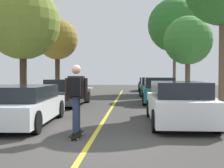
# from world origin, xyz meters

# --- Properties ---
(ground) EXTENTS (80.00, 80.00, 0.00)m
(ground) POSITION_xyz_m (0.00, 0.00, 0.00)
(ground) COLOR #3D3A38
(center_line) EXTENTS (0.12, 39.20, 0.01)m
(center_line) POSITION_xyz_m (0.00, 4.00, 0.00)
(center_line) COLOR gold
(center_line) RESTS_ON ground
(parked_car_left_nearest) EXTENTS (2.00, 4.64, 1.24)m
(parked_car_left_nearest) POSITION_xyz_m (-2.46, 2.80, 0.62)
(parked_car_left_nearest) COLOR white
(parked_car_left_nearest) RESTS_ON ground
(parked_car_left_near) EXTENTS (2.04, 4.60, 1.35)m
(parked_car_left_near) POSITION_xyz_m (-2.46, 8.85, 0.65)
(parked_car_left_near) COLOR #38383D
(parked_car_left_near) RESTS_ON ground
(parked_car_right_nearest) EXTENTS (1.87, 4.54, 1.36)m
(parked_car_right_nearest) POSITION_xyz_m (2.46, 3.25, 0.68)
(parked_car_right_nearest) COLOR white
(parked_car_right_nearest) RESTS_ON ground
(parked_car_right_near) EXTENTS (1.91, 4.35, 1.43)m
(parked_car_right_near) POSITION_xyz_m (2.46, 10.39, 0.71)
(parked_car_right_near) COLOR #196066
(parked_car_right_near) RESTS_ON ground
(parked_car_right_far) EXTENTS (1.87, 4.09, 1.39)m
(parked_car_right_far) POSITION_xyz_m (2.46, 16.28, 0.69)
(parked_car_right_far) COLOR #1E5B33
(parked_car_right_far) RESTS_ON ground
(parked_car_right_farthest) EXTENTS (1.87, 4.32, 1.31)m
(parked_car_right_farthest) POSITION_xyz_m (2.46, 23.17, 0.65)
(parked_car_right_farthest) COLOR black
(parked_car_right_farthest) RESTS_ON ground
(street_tree_left_nearest) EXTENTS (3.84, 3.84, 6.08)m
(street_tree_left_nearest) POSITION_xyz_m (-4.67, 8.73, 4.28)
(street_tree_left_nearest) COLOR #3D2D1E
(street_tree_left_nearest) RESTS_ON sidewalk_left
(street_tree_left_near) EXTENTS (3.08, 3.08, 5.67)m
(street_tree_left_near) POSITION_xyz_m (-4.67, 15.92, 4.23)
(street_tree_left_near) COLOR #3D2D1E
(street_tree_left_near) RESTS_ON sidewalk_left
(street_tree_right_near) EXTENTS (3.22, 3.22, 5.34)m
(street_tree_right_near) POSITION_xyz_m (4.67, 13.82, 3.85)
(street_tree_right_near) COLOR brown
(street_tree_right_near) RESTS_ON sidewalk_right
(street_tree_right_far) EXTENTS (4.68, 4.68, 8.10)m
(street_tree_right_far) POSITION_xyz_m (4.67, 20.24, 5.90)
(street_tree_right_far) COLOR brown
(street_tree_right_far) RESTS_ON sidewalk_right
(fire_hydrant) EXTENTS (0.20, 0.20, 0.70)m
(fire_hydrant) POSITION_xyz_m (3.96, 5.81, 0.49)
(fire_hydrant) COLOR #B2140F
(fire_hydrant) RESTS_ON sidewalk_right
(skateboard) EXTENTS (0.22, 0.84, 0.10)m
(skateboard) POSITION_xyz_m (-0.42, 0.90, 0.09)
(skateboard) COLOR black
(skateboard) RESTS_ON ground
(skateboarder) EXTENTS (0.58, 0.70, 1.73)m
(skateboarder) POSITION_xyz_m (-0.42, 0.86, 1.09)
(skateboarder) COLOR black
(skateboarder) RESTS_ON skateboard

